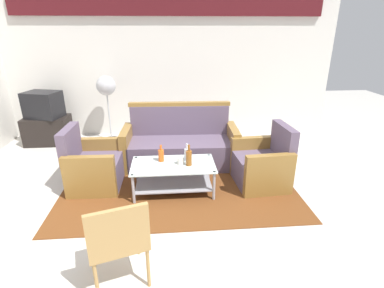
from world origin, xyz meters
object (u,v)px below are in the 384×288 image
object	(u,v)px
coffee_table	(173,174)
tv_stand	(48,130)
bottle_brown	(189,158)
wicker_chair	(118,237)
armchair_right	(263,165)
pedestal_fan	(106,89)
bottle_orange	(161,155)
cup	(180,161)
television	(43,105)
bottle_clear	(187,154)
couch	(180,146)
armchair_left	(93,167)

from	to	relation	value
coffee_table	tv_stand	size ratio (longest dim) A/B	1.38
bottle_brown	wicker_chair	bearing A→B (deg)	-115.22
armchair_right	pedestal_fan	xyz separation A→B (m)	(-2.44, 1.96, 0.73)
bottle_orange	tv_stand	world-z (taller)	bottle_orange
cup	television	xyz separation A→B (m)	(-2.44, 2.03, 0.30)
wicker_chair	bottle_orange	bearing A→B (deg)	61.38
tv_stand	wicker_chair	size ratio (longest dim) A/B	0.95
bottle_clear	wicker_chair	bearing A→B (deg)	-112.82
couch	bottle_clear	world-z (taller)	couch
wicker_chair	couch	bearing A→B (deg)	58.37
bottle_orange	pedestal_fan	distance (m)	2.27
wicker_chair	bottle_brown	bearing A→B (deg)	47.69
couch	bottle_orange	world-z (taller)	couch
armchair_left	cup	xyz separation A→B (m)	(1.20, -0.27, 0.17)
tv_stand	armchair_right	bearing A→B (deg)	-27.86
television	pedestal_fan	size ratio (longest dim) A/B	0.55
cup	pedestal_fan	size ratio (longest dim) A/B	0.08
armchair_right	armchair_left	bearing A→B (deg)	82.77
bottle_clear	bottle_orange	distance (m)	0.35
coffee_table	cup	bearing A→B (deg)	-1.41
bottle_clear	television	xyz separation A→B (m)	(-2.54, 1.93, 0.26)
couch	bottle_orange	distance (m)	0.84
tv_stand	wicker_chair	distance (m)	4.01
bottle_brown	cup	world-z (taller)	bottle_brown
bottle_clear	cup	xyz separation A→B (m)	(-0.09, -0.10, -0.04)
couch	television	size ratio (longest dim) A/B	2.62
bottle_brown	tv_stand	size ratio (longest dim) A/B	0.36
television	wicker_chair	bearing A→B (deg)	133.12
coffee_table	bottle_orange	distance (m)	0.30
coffee_table	wicker_chair	xyz separation A→B (m)	(-0.49, -1.52, 0.22)
armchair_right	cup	size ratio (longest dim) A/B	8.50
television	pedestal_fan	distance (m)	1.20
armchair_right	bottle_brown	xyz separation A→B (m)	(-1.05, -0.17, 0.23)
couch	bottle_brown	distance (m)	0.95
bottle_orange	pedestal_fan	xyz separation A→B (m)	(-1.02, 1.96, 0.51)
couch	television	xyz separation A→B (m)	(-2.48, 1.15, 0.44)
armchair_right	pedestal_fan	distance (m)	3.21
pedestal_fan	television	bearing A→B (deg)	-177.67
bottle_brown	tv_stand	bearing A→B (deg)	140.96
armchair_left	bottle_brown	distance (m)	1.36
armchair_left	bottle_clear	world-z (taller)	armchair_left
pedestal_fan	armchair_left	bearing A→B (deg)	-87.52
coffee_table	television	size ratio (longest dim) A/B	1.58
couch	wicker_chair	bearing A→B (deg)	77.51
couch	tv_stand	size ratio (longest dim) A/B	2.28
cup	bottle_orange	bearing A→B (deg)	155.50
television	tv_stand	bearing A→B (deg)	90.00
coffee_table	bottle_orange	size ratio (longest dim) A/B	4.73
armchair_right	tv_stand	world-z (taller)	armchair_right
coffee_table	bottle_clear	xyz separation A→B (m)	(0.19, 0.10, 0.23)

